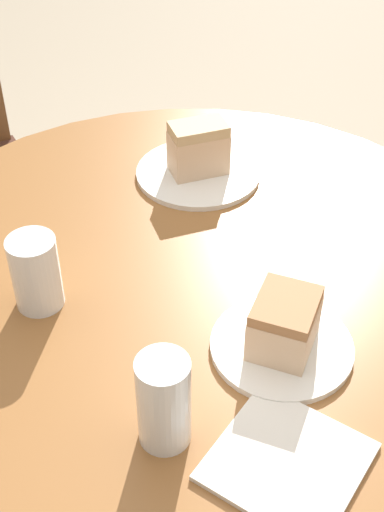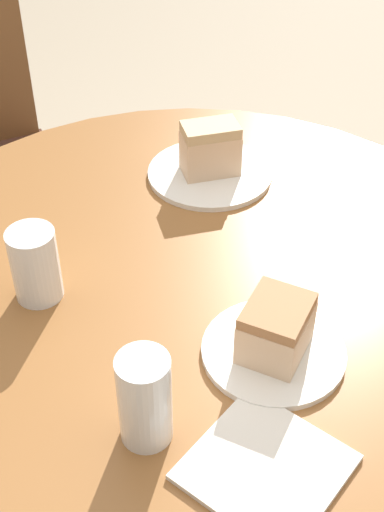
# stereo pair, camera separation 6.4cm
# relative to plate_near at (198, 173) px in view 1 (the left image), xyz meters

# --- Properties ---
(table) EXTENTS (1.09, 1.09, 0.78)m
(table) POSITION_rel_plate_near_xyz_m (-0.19, -0.21, -0.20)
(table) COLOR brown
(table) RESTS_ON ground_plane
(plate_near) EXTENTS (0.23, 0.23, 0.01)m
(plate_near) POSITION_rel_plate_near_xyz_m (0.00, 0.00, 0.00)
(plate_near) COLOR silver
(plate_near) RESTS_ON table
(plate_far) EXTENTS (0.20, 0.20, 0.01)m
(plate_far) POSITION_rel_plate_near_xyz_m (-0.18, -0.41, 0.00)
(plate_far) COLOR silver
(plate_far) RESTS_ON table
(cake_slice_near) EXTENTS (0.12, 0.09, 0.10)m
(cake_slice_near) POSITION_rel_plate_near_xyz_m (0.00, 0.00, 0.05)
(cake_slice_near) COLOR beige
(cake_slice_near) RESTS_ON plate_near
(cake_slice_far) EXTENTS (0.13, 0.12, 0.08)m
(cake_slice_far) POSITION_rel_plate_near_xyz_m (-0.18, -0.41, 0.05)
(cake_slice_far) COLOR beige
(cake_slice_far) RESTS_ON plate_far
(glass_lemonade) EXTENTS (0.07, 0.07, 0.12)m
(glass_lemonade) POSITION_rel_plate_near_xyz_m (-0.40, -0.12, 0.05)
(glass_lemonade) COLOR silver
(glass_lemonade) RESTS_ON table
(glass_water) EXTENTS (0.07, 0.07, 0.13)m
(glass_water) POSITION_rel_plate_near_xyz_m (-0.40, -0.43, 0.05)
(glass_water) COLOR silver
(glass_water) RESTS_ON table
(napkin_stack) EXTENTS (0.21, 0.21, 0.01)m
(napkin_stack) POSITION_rel_plate_near_xyz_m (-0.31, -0.55, -0.00)
(napkin_stack) COLOR silver
(napkin_stack) RESTS_ON table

